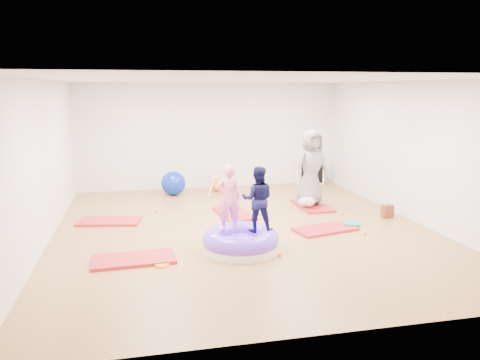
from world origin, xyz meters
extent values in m
cube|color=#9A6E43|center=(0.00, 0.00, 0.00)|extent=(7.00, 8.00, 0.01)
cube|color=silver|center=(0.00, 0.00, 2.80)|extent=(7.00, 8.00, 0.01)
cube|color=silver|center=(0.00, 4.00, 1.40)|extent=(7.00, 0.01, 2.80)
cube|color=silver|center=(0.00, -4.00, 1.40)|extent=(7.00, 0.01, 2.80)
cube|color=silver|center=(-3.50, 0.00, 1.40)|extent=(0.01, 8.00, 2.80)
cube|color=silver|center=(3.50, 0.00, 1.40)|extent=(0.01, 8.00, 2.80)
cube|color=#A62C1A|center=(-2.04, -1.28, 0.03)|extent=(1.31, 0.71, 0.05)
cube|color=#A62C1A|center=(-2.53, 1.01, 0.03)|extent=(1.31, 0.83, 0.05)
cube|color=#A62C1A|center=(0.04, 1.06, 0.03)|extent=(0.79, 1.30, 0.05)
cube|color=#A62C1A|center=(1.49, -0.42, 0.02)|extent=(1.27, 0.84, 0.05)
cube|color=#A62C1A|center=(1.90, 1.35, 0.03)|extent=(0.64, 1.27, 0.05)
cylinder|color=white|center=(-0.31, -1.16, 0.07)|extent=(1.23, 1.23, 0.14)
torus|color=#663BF5|center=(-0.31, -1.16, 0.20)|extent=(1.27, 1.27, 0.34)
ellipsoid|color=#663BF5|center=(-0.31, -1.16, 0.12)|extent=(0.68, 0.68, 0.30)
imported|color=pink|center=(-0.49, -1.05, 0.93)|extent=(0.41, 0.27, 1.12)
imported|color=#0E0E3B|center=(-0.03, -1.18, 0.91)|extent=(0.62, 0.53, 1.09)
imported|color=slate|center=(1.88, 1.39, 0.90)|extent=(0.93, 0.72, 1.69)
ellipsoid|color=silver|center=(1.72, 1.18, 0.17)|extent=(0.40, 0.26, 0.23)
sphere|color=#D3A696|center=(1.72, 1.00, 0.19)|extent=(0.19, 0.19, 0.19)
sphere|color=#1CAB19|center=(0.53, 0.93, 0.03)|extent=(0.07, 0.07, 0.07)
sphere|color=#FFA516|center=(2.10, -0.84, 0.03)|extent=(0.07, 0.07, 0.07)
sphere|color=red|center=(0.53, 0.24, 0.03)|extent=(0.07, 0.07, 0.07)
sphere|color=red|center=(1.02, -0.58, 0.03)|extent=(0.07, 0.07, 0.07)
sphere|color=#FFA516|center=(-0.73, -0.91, 0.03)|extent=(0.07, 0.07, 0.07)
sphere|color=#FFA516|center=(-1.56, 1.66, 0.03)|extent=(0.07, 0.07, 0.07)
sphere|color=#FFA516|center=(2.27, 0.57, 0.03)|extent=(0.07, 0.07, 0.07)
sphere|color=#1CAB19|center=(0.11, -0.18, 0.03)|extent=(0.07, 0.07, 0.07)
sphere|color=#FFA516|center=(0.25, -1.56, 0.03)|extent=(0.07, 0.07, 0.07)
sphere|color=#0823A9|center=(-1.08, 3.20, 0.31)|extent=(0.61, 0.61, 0.61)
sphere|color=orange|center=(0.09, 3.45, 0.20)|extent=(0.40, 0.40, 0.40)
cylinder|color=white|center=(-0.16, 2.89, 0.25)|extent=(0.18, 0.18, 0.47)
cylinder|color=white|center=(-0.16, 3.30, 0.25)|extent=(0.18, 0.18, 0.47)
cylinder|color=white|center=(0.28, 2.89, 0.25)|extent=(0.18, 0.18, 0.47)
cylinder|color=white|center=(0.28, 3.30, 0.25)|extent=(0.18, 0.18, 0.47)
cylinder|color=white|center=(0.06, 3.09, 0.46)|extent=(0.46, 0.03, 0.03)
sphere|color=red|center=(-0.17, 3.09, 0.46)|extent=(0.06, 0.06, 0.06)
sphere|color=#0823A9|center=(0.29, 3.09, 0.46)|extent=(0.06, 0.06, 0.06)
cube|color=white|center=(2.77, 3.80, 0.37)|extent=(0.73, 0.36, 0.73)
cube|color=black|center=(2.77, 3.63, 0.37)|extent=(0.63, 0.02, 0.63)
cube|color=white|center=(2.77, 3.75, 0.37)|extent=(0.02, 0.25, 0.64)
cube|color=white|center=(2.77, 3.75, 0.37)|extent=(0.64, 0.25, 0.02)
cylinder|color=#077F76|center=(2.10, -0.29, 0.04)|extent=(0.33, 0.33, 0.07)
cube|color=#B23A17|center=(3.10, 0.15, 0.13)|extent=(0.25, 0.17, 0.27)
cylinder|color=#FFA516|center=(-1.62, -1.57, 0.02)|extent=(0.22, 0.22, 0.03)
camera|label=1|loc=(-1.90, -8.37, 2.64)|focal=35.00mm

